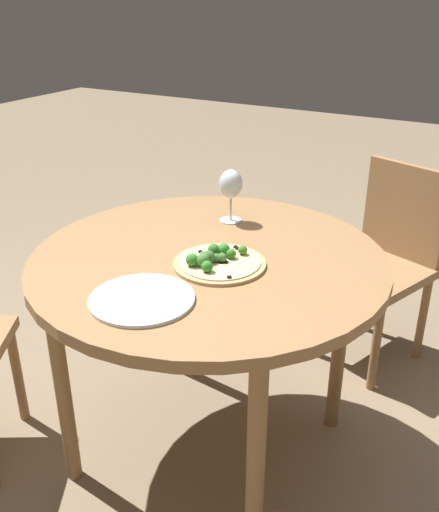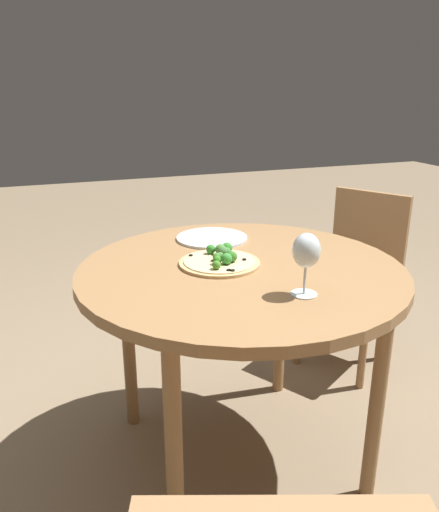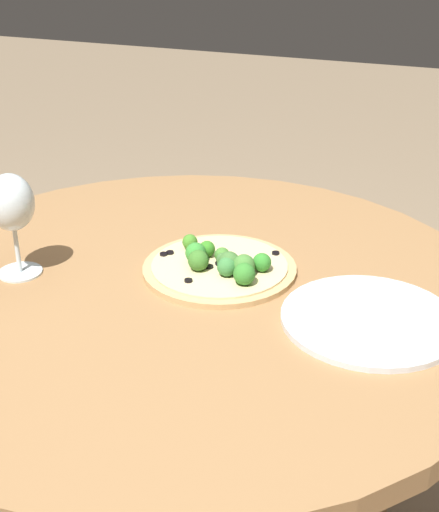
# 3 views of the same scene
# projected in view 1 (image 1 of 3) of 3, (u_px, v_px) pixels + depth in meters

# --- Properties ---
(ground_plane) EXTENTS (12.00, 12.00, 0.00)m
(ground_plane) POSITION_uv_depth(u_px,v_px,m) (210.00, 447.00, 2.07)
(ground_plane) COLOR #847056
(dining_table) EXTENTS (1.10, 1.10, 0.77)m
(dining_table) POSITION_uv_depth(u_px,v_px,m) (209.00, 277.00, 1.77)
(dining_table) COLOR olive
(dining_table) RESTS_ON ground_plane
(chair) EXTENTS (0.51, 0.51, 0.85)m
(chair) POSITION_uv_depth(u_px,v_px,m) (383.00, 257.00, 2.44)
(chair) COLOR #997047
(chair) RESTS_ON ground_plane
(pizza) EXTENTS (0.27, 0.27, 0.05)m
(pizza) POSITION_uv_depth(u_px,v_px,m) (217.00, 261.00, 1.67)
(pizza) COLOR tan
(pizza) RESTS_ON dining_table
(wine_glass) EXTENTS (0.08, 0.08, 0.19)m
(wine_glass) POSITION_uv_depth(u_px,v_px,m) (231.00, 185.00, 1.94)
(wine_glass) COLOR silver
(wine_glass) RESTS_ON dining_table
(plate_near) EXTENTS (0.28, 0.28, 0.01)m
(plate_near) POSITION_uv_depth(u_px,v_px,m) (142.00, 299.00, 1.49)
(plate_near) COLOR silver
(plate_near) RESTS_ON dining_table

